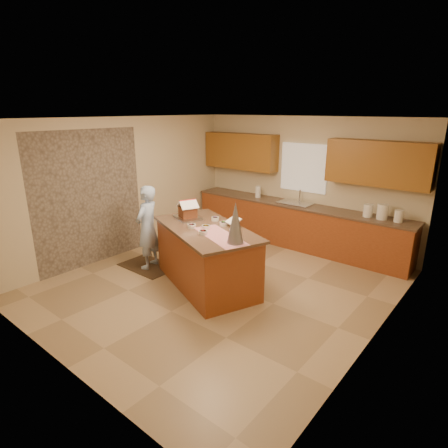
{
  "coord_description": "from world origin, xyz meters",
  "views": [
    {
      "loc": [
        3.64,
        -4.36,
        2.84
      ],
      "look_at": [
        -0.1,
        0.2,
        1.0
      ],
      "focal_mm": 29.7,
      "sensor_mm": 36.0,
      "label": 1
    }
  ],
  "objects_px": {
    "island_base": "(206,258)",
    "boy": "(147,227)",
    "tinsel_tree": "(235,223)",
    "gingerbread_house": "(188,211)"
  },
  "relations": [
    {
      "from": "boy",
      "to": "island_base",
      "type": "bearing_deg",
      "value": 78.9
    },
    {
      "from": "island_base",
      "to": "boy",
      "type": "distance_m",
      "value": 1.34
    },
    {
      "from": "tinsel_tree",
      "to": "gingerbread_house",
      "type": "bearing_deg",
      "value": 161.9
    },
    {
      "from": "island_base",
      "to": "boy",
      "type": "relative_size",
      "value": 1.29
    },
    {
      "from": "boy",
      "to": "gingerbread_house",
      "type": "height_order",
      "value": "boy"
    },
    {
      "from": "tinsel_tree",
      "to": "gingerbread_house",
      "type": "relative_size",
      "value": 1.51
    },
    {
      "from": "boy",
      "to": "gingerbread_house",
      "type": "distance_m",
      "value": 0.87
    },
    {
      "from": "tinsel_tree",
      "to": "boy",
      "type": "bearing_deg",
      "value": 176.48
    },
    {
      "from": "boy",
      "to": "gingerbread_house",
      "type": "bearing_deg",
      "value": 96.79
    },
    {
      "from": "tinsel_tree",
      "to": "boy",
      "type": "xyz_separation_m",
      "value": [
        -2.11,
        0.13,
        -0.53
      ]
    }
  ]
}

